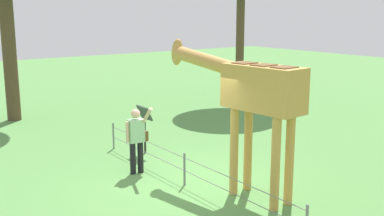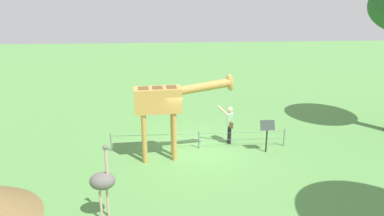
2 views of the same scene
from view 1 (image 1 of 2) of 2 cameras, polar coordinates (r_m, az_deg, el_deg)
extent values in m
plane|color=#568E47|center=(10.79, -0.46, -9.17)|extent=(60.00, 60.00, 0.00)
cylinder|color=#C69347|center=(9.96, 5.11, -5.27)|extent=(0.18, 0.18, 1.89)
cylinder|color=#C69347|center=(10.27, 6.81, -4.77)|extent=(0.18, 0.18, 1.89)
cylinder|color=#C69347|center=(9.28, 10.08, -6.70)|extent=(0.18, 0.18, 1.89)
cylinder|color=#C69347|center=(9.61, 11.73, -6.11)|extent=(0.18, 0.18, 1.89)
cube|color=#C69347|center=(9.45, 8.61, 2.41)|extent=(1.76, 0.86, 0.90)
cube|color=brown|center=(9.71, 6.43, 5.46)|extent=(0.40, 0.47, 0.02)
cube|color=brown|center=(9.39, 8.69, 5.18)|extent=(0.40, 0.47, 0.02)
cube|color=brown|center=(9.08, 11.12, 4.88)|extent=(0.40, 0.47, 0.02)
cylinder|color=#C69347|center=(10.50, 1.83, 5.69)|extent=(2.13, 0.52, 0.59)
ellipsoid|color=#C69347|center=(11.26, -1.80, 6.79)|extent=(0.38, 0.29, 0.67)
cylinder|color=brown|center=(11.22, -2.06, 7.69)|extent=(0.05, 0.05, 0.14)
cylinder|color=brown|center=(11.28, -1.55, 7.72)|extent=(0.05, 0.05, 0.14)
cylinder|color=black|center=(11.46, -6.26, -5.91)|extent=(0.14, 0.14, 0.78)
cylinder|color=black|center=(11.38, -7.18, -6.05)|extent=(0.14, 0.14, 0.78)
cube|color=#93C699|center=(11.24, -6.80, -2.75)|extent=(0.27, 0.38, 0.55)
sphere|color=#D8AD8C|center=(11.14, -6.85, -0.68)|extent=(0.22, 0.22, 0.22)
cylinder|color=#D8AD8C|center=(10.94, -5.44, -0.88)|extent=(0.46, 0.12, 0.44)
cylinder|color=#D8AD8C|center=(11.15, -7.83, -2.91)|extent=(0.08, 0.08, 0.50)
cube|color=brown|center=(11.41, -5.88, -3.41)|extent=(0.14, 0.21, 0.24)
cylinder|color=brown|center=(20.04, 5.82, 7.30)|extent=(0.35, 0.35, 4.63)
cylinder|color=brown|center=(17.68, -21.21, 5.76)|extent=(0.48, 0.48, 4.50)
cylinder|color=black|center=(12.95, -5.72, -3.42)|extent=(0.06, 0.06, 0.95)
cube|color=#333D38|center=(12.80, -5.78, -0.59)|extent=(0.56, 0.21, 0.38)
cylinder|color=slate|center=(10.60, -0.92, -7.39)|extent=(0.05, 0.05, 0.75)
cylinder|color=slate|center=(13.49, -9.50, -3.35)|extent=(0.05, 0.05, 0.75)
cube|color=slate|center=(10.52, -0.92, -6.04)|extent=(7.00, 0.01, 0.01)
cube|color=slate|center=(10.61, -0.92, -7.59)|extent=(7.00, 0.01, 0.01)
camera|label=2|loc=(20.47, 35.33, 16.23)|focal=33.89mm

